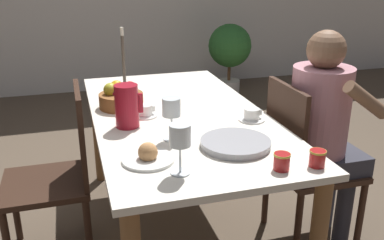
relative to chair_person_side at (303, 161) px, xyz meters
The scene contains 17 objects.
ground_plane 0.81m from the chair_person_side, 159.49° to the left, with size 20.00×20.00×0.00m, color brown.
dining_table 0.68m from the chair_person_side, 159.49° to the left, with size 0.87×1.68×0.73m.
chair_person_side is the anchor object (origin of this frame).
chair_opposite 1.26m from the chair_person_side, 169.46° to the left, with size 0.42×0.42×0.90m.
person_seated 0.23m from the chair_person_side, 13.47° to the right, with size 0.39×0.41×1.16m.
red_pitcher 0.98m from the chair_person_side, behind, with size 0.14×0.11×0.20m.
wine_glass_water 0.84m from the chair_person_side, behind, with size 0.08×0.08×0.19m.
wine_glass_juice 0.98m from the chair_person_side, 151.51° to the right, with size 0.08×0.08×0.19m.
teacup_near_person 0.41m from the chair_person_side, behind, with size 0.13×0.13×0.06m.
teacup_across 0.87m from the chair_person_side, 163.64° to the left, with size 0.13×0.13×0.06m.
serving_tray 0.62m from the chair_person_side, 152.75° to the right, with size 0.30×0.30×0.03m.
bread_plate 0.97m from the chair_person_side, 161.81° to the right, with size 0.21×0.21×0.08m.
jam_jar_amber 0.65m from the chair_person_side, 117.38° to the right, with size 0.06×0.06×0.07m.
jam_jar_red 0.71m from the chair_person_side, 129.19° to the right, with size 0.06×0.06×0.07m.
fruit_bowl 1.03m from the chair_person_side, 155.33° to the left, with size 0.24×0.24×0.14m.
candlestick_tall 1.23m from the chair_person_side, 134.58° to the left, with size 0.06×0.06×0.37m.
potted_plant 2.78m from the chair_person_side, 77.00° to the left, with size 0.49×0.49×0.82m.
Camera 1 is at (-0.52, -2.03, 1.46)m, focal length 40.00 mm.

